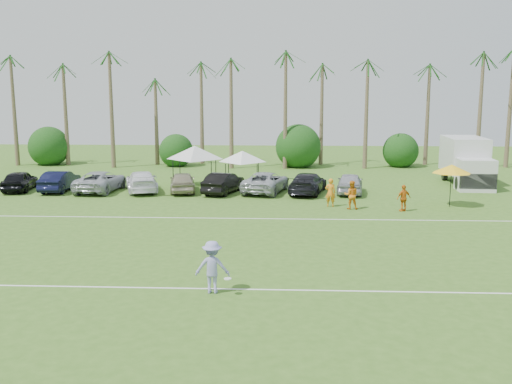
{
  "coord_description": "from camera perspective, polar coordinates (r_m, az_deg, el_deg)",
  "views": [
    {
      "loc": [
        4.47,
        -18.13,
        7.21
      ],
      "look_at": [
        2.98,
        13.81,
        1.6
      ],
      "focal_mm": 40.0,
      "sensor_mm": 36.0,
      "label": 1
    }
  ],
  "objects": [
    {
      "name": "parked_car_2",
      "position": [
        43.44,
        -15.28,
        1.05
      ],
      "size": [
        2.88,
        5.58,
        1.51
      ],
      "primitive_type": "imported",
      "rotation": [
        0.0,
        0.0,
        3.07
      ],
      "color": "#A8ABB3",
      "rests_on": "ground"
    },
    {
      "name": "palm_tree_0",
      "position": [
        62.06,
        -22.91,
        9.43
      ],
      "size": [
        2.4,
        2.4,
        8.9
      ],
      "color": "brown",
      "rests_on": "ground"
    },
    {
      "name": "parked_car_3",
      "position": [
        42.68,
        -11.37,
        1.05
      ],
      "size": [
        3.57,
        5.58,
        1.51
      ],
      "primitive_type": "imported",
      "rotation": [
        0.0,
        0.0,
        3.45
      ],
      "color": "white",
      "rests_on": "ground"
    },
    {
      "name": "sideline_player_c",
      "position": [
        35.98,
        14.55,
        -0.6
      ],
      "size": [
        1.04,
        0.76,
        1.64
      ],
      "primitive_type": "imported",
      "rotation": [
        0.0,
        0.0,
        3.57
      ],
      "color": "orange",
      "rests_on": "ground"
    },
    {
      "name": "market_umbrella",
      "position": [
        38.1,
        18.98,
        2.2
      ],
      "size": [
        2.43,
        2.43,
        2.71
      ],
      "color": "black",
      "rests_on": "ground"
    },
    {
      "name": "palm_tree_9",
      "position": [
        57.75,
        16.51,
        10.69
      ],
      "size": [
        2.4,
        2.4,
        9.9
      ],
      "color": "brown",
      "rests_on": "ground"
    },
    {
      "name": "parked_car_8",
      "position": [
        41.58,
        9.38,
        0.89
      ],
      "size": [
        2.37,
        4.62,
        1.51
      ],
      "primitive_type": "imported",
      "rotation": [
        0.0,
        0.0,
        3.0
      ],
      "color": "#ABABB6",
      "rests_on": "ground"
    },
    {
      "name": "canopy_tent_right",
      "position": [
        45.08,
        -1.37,
        4.13
      ],
      "size": [
        3.81,
        3.81,
        3.09
      ],
      "color": "black",
      "rests_on": "ground"
    },
    {
      "name": "box_truck",
      "position": [
        47.62,
        20.32,
        3.02
      ],
      "size": [
        3.08,
        7.29,
        3.69
      ],
      "rotation": [
        0.0,
        0.0,
        -0.06
      ],
      "color": "silver",
      "rests_on": "ground"
    },
    {
      "name": "sideline_player_a",
      "position": [
        36.59,
        7.46,
        -0.05
      ],
      "size": [
        0.71,
        0.51,
        1.82
      ],
      "primitive_type": "imported",
      "rotation": [
        0.0,
        0.0,
        3.03
      ],
      "color": "orange",
      "rests_on": "ground"
    },
    {
      "name": "ground",
      "position": [
        20.02,
        -10.64,
        -11.34
      ],
      "size": [
        120.0,
        120.0,
        0.0
      ],
      "primitive_type": "plane",
      "color": "#3C661E",
      "rests_on": "ground"
    },
    {
      "name": "palm_tree_10",
      "position": [
        59.14,
        21.36,
        11.23
      ],
      "size": [
        2.4,
        2.4,
        10.9
      ],
      "color": "brown",
      "rests_on": "ground"
    },
    {
      "name": "parked_car_7",
      "position": [
        41.21,
        5.2,
        0.9
      ],
      "size": [
        3.26,
        5.54,
        1.51
      ],
      "primitive_type": "imported",
      "rotation": [
        0.0,
        0.0,
        2.91
      ],
      "color": "black",
      "rests_on": "ground"
    },
    {
      "name": "palm_tree_6",
      "position": [
        56.17,
        2.24,
        11.99
      ],
      "size": [
        2.4,
        2.4,
        10.9
      ],
      "color": "brown",
      "rests_on": "ground"
    },
    {
      "name": "palm_tree_1",
      "position": [
        60.11,
        -18.58,
        10.53
      ],
      "size": [
        2.4,
        2.4,
        9.9
      ],
      "color": "brown",
      "rests_on": "ground"
    },
    {
      "name": "parked_car_4",
      "position": [
        41.95,
        -7.36,
        1.02
      ],
      "size": [
        2.54,
        4.67,
        1.51
      ],
      "primitive_type": "imported",
      "rotation": [
        0.0,
        0.0,
        3.32
      ],
      "color": "#9D9479",
      "rests_on": "ground"
    },
    {
      "name": "palm_tree_2",
      "position": [
        58.53,
        -13.97,
        11.63
      ],
      "size": [
        2.4,
        2.4,
        10.9
      ],
      "color": "brown",
      "rests_on": "ground"
    },
    {
      "name": "palm_tree_8",
      "position": [
        56.77,
        11.49,
        10.03
      ],
      "size": [
        2.4,
        2.4,
        8.9
      ],
      "color": "brown",
      "rests_on": "ground"
    },
    {
      "name": "parked_car_6",
      "position": [
        41.5,
        0.98,
        1.0
      ],
      "size": [
        3.74,
        5.86,
        1.51
      ],
      "primitive_type": "imported",
      "rotation": [
        0.0,
        0.0,
        2.9
      ],
      "color": "#A9ACB2",
      "rests_on": "ground"
    },
    {
      "name": "parked_car_1",
      "position": [
        44.47,
        -19.02,
        1.06
      ],
      "size": [
        1.64,
        4.58,
        1.51
      ],
      "primitive_type": "imported",
      "rotation": [
        0.0,
        0.0,
        3.13
      ],
      "color": "black",
      "rests_on": "ground"
    },
    {
      "name": "frisbee_player",
      "position": [
        20.86,
        -4.39,
        -7.49
      ],
      "size": [
        1.34,
        0.79,
        1.94
      ],
      "rotation": [
        0.0,
        0.0,
        3.14
      ],
      "color": "#9492CF",
      "rests_on": "ground"
    },
    {
      "name": "palm_tree_4",
      "position": [
        56.76,
        -6.01,
        10.17
      ],
      "size": [
        2.4,
        2.4,
        8.9
      ],
      "color": "brown",
      "rests_on": "ground"
    },
    {
      "name": "bush_tree_0",
      "position": [
        62.0,
        -19.65,
        4.37
      ],
      "size": [
        4.0,
        4.0,
        4.0
      ],
      "color": "brown",
      "rests_on": "ground"
    },
    {
      "name": "field_lines",
      "position": [
        27.47,
        -6.83,
        -5.32
      ],
      "size": [
        80.0,
        12.1,
        0.01
      ],
      "color": "white",
      "rests_on": "ground"
    },
    {
      "name": "palm_tree_7",
      "position": [
        56.31,
        6.42,
        12.8
      ],
      "size": [
        2.4,
        2.4,
        11.9
      ],
      "color": "brown",
      "rests_on": "ground"
    },
    {
      "name": "palm_tree_5",
      "position": [
        56.32,
        -1.92,
        11.11
      ],
      "size": [
        2.4,
        2.4,
        9.9
      ],
      "color": "brown",
      "rests_on": "ground"
    },
    {
      "name": "bush_tree_1",
      "position": [
        58.33,
        -7.71,
        4.54
      ],
      "size": [
        4.0,
        4.0,
        4.0
      ],
      "color": "brown",
      "rests_on": "ground"
    },
    {
      "name": "sideline_player_b",
      "position": [
        35.99,
        9.5,
        -0.29
      ],
      "size": [
        0.92,
        0.74,
        1.8
      ],
      "primitive_type": "imported",
      "rotation": [
        0.0,
        0.0,
        3.07
      ],
      "color": "orange",
      "rests_on": "ground"
    },
    {
      "name": "bush_tree_2",
      "position": [
        57.4,
        4.2,
        4.52
      ],
      "size": [
        4.0,
        4.0,
        4.0
      ],
      "color": "brown",
      "rests_on": "ground"
    },
    {
      "name": "bush_tree_3",
      "position": [
        58.53,
        14.06,
        4.35
      ],
      "size": [
        4.0,
        4.0,
        4.0
      ],
      "color": "brown",
      "rests_on": "ground"
    },
    {
      "name": "parked_car_5",
      "position": [
        41.2,
        -3.28,
        0.92
      ],
      "size": [
        2.84,
        4.83,
        1.51
      ],
      "primitive_type": "imported",
      "rotation": [
        0.0,
        0.0,
        2.85
      ],
      "color": "black",
      "rests_on": "ground"
    },
    {
      "name": "canopy_tent_left",
      "position": [
        44.59,
        -6.16,
        4.62
      ],
      "size": [
        4.48,
        4.48,
        3.63
      ],
      "color": "black",
      "rests_on": "ground"
    },
    {
      "name": "parked_car_0",
      "position": [
        45.69,
        -22.56,
        1.06
      ],
      "size": [
        2.39,
        4.63,
        1.51
      ],
      "primitive_type": "imported",
      "rotation": [
        0.0,
        0.0,
        3.28
      ],
      "color": "black",
      "rests_on": "ground"
    },
    {
      "name": "palm_tree_3",
      "position": [
        57.57,
        -10.09,
        12.64
      ],
      "size": [
        2.4,
        2.4,
        11.9
      ],
      "color": "brown",
      "rests_on": "ground"
    }
  ]
}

